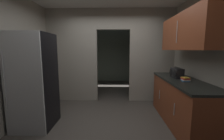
{
  "coord_description": "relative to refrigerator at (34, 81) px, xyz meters",
  "views": [
    {
      "loc": [
        0.15,
        -2.79,
        1.54
      ],
      "look_at": [
        0.07,
        0.66,
        1.06
      ],
      "focal_mm": 23.52,
      "sensor_mm": 36.0,
      "label": 1
    }
  ],
  "objects": [
    {
      "name": "adjoining_room_shell",
      "position": [
        1.45,
        3.6,
        0.43
      ],
      "size": [
        3.72,
        2.93,
        2.71
      ],
      "color": "gray",
      "rests_on": "ground"
    },
    {
      "name": "book_stack",
      "position": [
        2.97,
        0.07,
        0.04
      ],
      "size": [
        0.14,
        0.17,
        0.08
      ],
      "color": "#2D609E",
      "rests_on": "lower_cabinet_run"
    },
    {
      "name": "upper_cabinet_counterside",
      "position": [
        2.98,
        0.17,
        0.95
      ],
      "size": [
        0.36,
        1.81,
        0.7
      ],
      "color": "brown"
    },
    {
      "name": "kitchen_partition",
      "position": [
        1.43,
        1.59,
        0.5
      ],
      "size": [
        3.72,
        0.12,
        2.71
      ],
      "color": "#9E998C",
      "rests_on": "ground"
    },
    {
      "name": "ground",
      "position": [
        1.45,
        0.01,
        -0.93
      ],
      "size": [
        20.0,
        20.0,
        0.0
      ],
      "primitive_type": "plane",
      "color": "#47423D"
    },
    {
      "name": "boombox",
      "position": [
        2.94,
        0.42,
        0.11
      ],
      "size": [
        0.18,
        0.36,
        0.24
      ],
      "color": "black",
      "rests_on": "lower_cabinet_run"
    },
    {
      "name": "refrigerator",
      "position": [
        0.0,
        0.0,
        0.0
      ],
      "size": [
        0.71,
        0.75,
        1.86
      ],
      "color": "black",
      "rests_on": "ground"
    },
    {
      "name": "lower_cabinet_run",
      "position": [
        2.98,
        0.17,
        -0.46
      ],
      "size": [
        0.67,
        2.01,
        0.93
      ],
      "color": "brown",
      "rests_on": "ground"
    }
  ]
}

